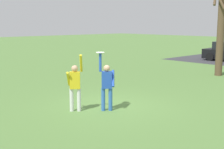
% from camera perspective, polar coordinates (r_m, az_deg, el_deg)
% --- Properties ---
extents(ground_plane, '(120.00, 120.00, 0.00)m').
position_cam_1_polar(ground_plane, '(11.62, -0.79, -5.95)').
color(ground_plane, '#567F3D').
extents(person_catcher, '(0.54, 0.58, 2.08)m').
position_cam_1_polar(person_catcher, '(10.86, -0.98, -1.72)').
color(person_catcher, '#3366B7').
rests_on(person_catcher, ground_plane).
extents(person_defender, '(0.64, 0.66, 2.05)m').
position_cam_1_polar(person_defender, '(10.87, -6.89, -1.79)').
color(person_defender, silver).
rests_on(person_defender, ground_plane).
extents(frisbee_disc, '(0.29, 0.29, 0.02)m').
position_cam_1_polar(frisbee_disc, '(10.69, -2.20, 4.11)').
color(frisbee_disc, white).
rests_on(frisbee_disc, person_catcher).
extents(bare_tree_tall, '(2.00, 2.02, 6.16)m').
position_cam_1_polar(bare_tree_tall, '(19.23, 19.58, 9.45)').
color(bare_tree_tall, brown).
rests_on(bare_tree_tall, ground_plane).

